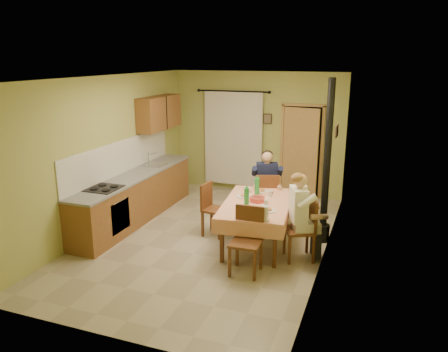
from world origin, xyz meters
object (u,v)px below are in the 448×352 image
at_px(chair_near, 246,254).
at_px(chair_left, 214,219).
at_px(chair_far, 266,208).
at_px(man_far, 267,179).
at_px(chair_right, 300,241).
at_px(dining_table, 256,224).
at_px(man_right, 301,206).
at_px(stove_flue, 325,185).

distance_m(chair_near, chair_left, 1.52).
bearing_deg(chair_far, man_far, 90.00).
height_order(chair_right, man_far, man_far).
height_order(chair_near, man_far, man_far).
height_order(chair_far, chair_left, chair_far).
bearing_deg(chair_near, chair_left, -52.25).
bearing_deg(chair_far, dining_table, -103.08).
height_order(chair_far, chair_right, chair_far).
bearing_deg(man_right, stove_flue, -42.17).
height_order(chair_left, stove_flue, stove_flue).
distance_m(dining_table, man_far, 1.18).
distance_m(chair_near, man_far, 2.18).
distance_m(chair_far, man_right, 1.71).
bearing_deg(chair_right, man_far, 9.24).
height_order(man_right, stove_flue, stove_flue).
xyz_separation_m(chair_far, man_far, (-0.00, 0.01, 0.59)).
xyz_separation_m(chair_near, stove_flue, (0.91, 1.57, 0.73)).
height_order(chair_right, stove_flue, stove_flue).
height_order(chair_right, man_right, man_right).
height_order(chair_near, man_right, man_right).
bearing_deg(dining_table, man_far, 88.86).
bearing_deg(man_far, stove_flue, -42.50).
bearing_deg(man_right, chair_left, 49.94).
xyz_separation_m(man_far, stove_flue, (1.15, -0.51, 0.15)).
bearing_deg(chair_left, man_right, 81.19).
relative_size(chair_left, man_far, 0.68).
height_order(dining_table, chair_far, chair_far).
bearing_deg(chair_near, chair_far, -84.90).
bearing_deg(chair_near, dining_table, -83.84).
height_order(chair_far, man_far, man_far).
xyz_separation_m(chair_far, chair_left, (-0.72, -0.89, -0.00)).
bearing_deg(chair_left, chair_right, 81.52).
distance_m(chair_far, chair_right, 1.60).
distance_m(chair_right, chair_left, 1.68).
bearing_deg(man_far, chair_left, -146.91).
distance_m(chair_near, stove_flue, 1.96).
bearing_deg(chair_left, man_far, 148.18).
bearing_deg(chair_right, chair_left, 50.26).
relative_size(chair_right, stove_flue, 0.36).
bearing_deg(chair_left, chair_near, 45.70).
bearing_deg(man_far, dining_table, -102.89).
height_order(chair_far, chair_near, chair_far).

